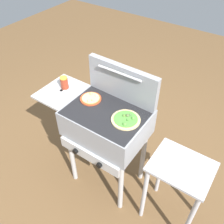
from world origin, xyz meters
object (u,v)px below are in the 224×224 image
Objects in this scene: sauce_jar at (64,83)px; prep_table at (177,181)px; grill at (105,124)px; pizza_veggie at (126,119)px; pizza_cheese at (91,98)px.

prep_table is (1.14, -0.05, -0.44)m from sauce_jar.
prep_table is at bearing 0.37° from grill.
grill is 4.36× the size of pizza_veggie.
pizza_cheese is at bearing 176.73° from prep_table.
grill is at bearing -179.63° from prep_table.
sauce_jar is (-0.66, 0.05, 0.04)m from pizza_veggie.
pizza_veggie is 0.37m from pizza_cheese.
sauce_jar is 1.22m from prep_table.
pizza_veggie is 1.26× the size of pizza_cheese.
sauce_jar is 0.15× the size of prep_table.
sauce_jar is at bearing 175.86° from pizza_veggie.
sauce_jar is at bearing 177.63° from prep_table.
sauce_jar is at bearing -179.69° from pizza_cheese.
prep_table is at bearing -2.37° from sauce_jar.
prep_table is at bearing 0.03° from pizza_veggie.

